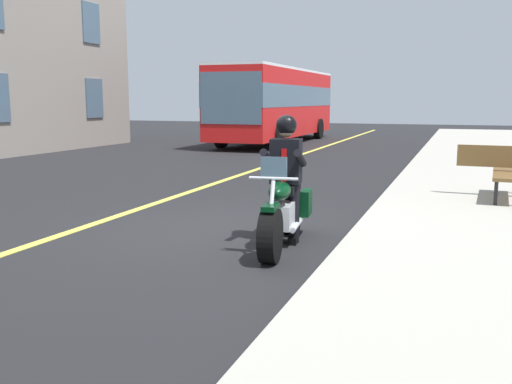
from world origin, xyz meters
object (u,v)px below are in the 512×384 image
(bus_near, at_px, (276,101))
(rider_main, at_px, (286,167))
(motorcycle_main, at_px, (283,212))
(bench_sidewalk, at_px, (508,168))

(bus_near, bearing_deg, rider_main, 18.21)
(motorcycle_main, distance_m, bench_sidewalk, 5.14)
(motorcycle_main, xyz_separation_m, bench_sidewalk, (-4.16, 3.01, 0.26))
(motorcycle_main, distance_m, bus_near, 18.88)
(rider_main, xyz_separation_m, bus_near, (-17.71, -5.82, 0.84))
(bench_sidewalk, bearing_deg, motorcycle_main, -35.89)
(bus_near, relative_size, bench_sidewalk, 6.06)
(motorcycle_main, relative_size, bench_sidewalk, 1.22)
(motorcycle_main, height_order, rider_main, rider_main)
(rider_main, xyz_separation_m, bench_sidewalk, (-3.97, 3.04, -0.32))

